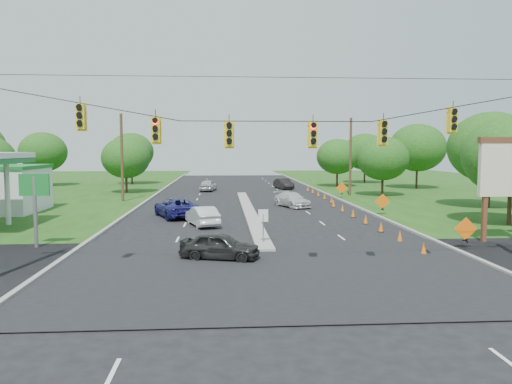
{
  "coord_description": "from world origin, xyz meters",
  "views": [
    {
      "loc": [
        -2.3,
        -21.76,
        5.47
      ],
      "look_at": [
        -0.23,
        8.7,
        2.8
      ],
      "focal_mm": 35.0,
      "sensor_mm": 36.0,
      "label": 1
    }
  ],
  "objects": [
    {
      "name": "utility_pole_far_left",
      "position": [
        -12.5,
        30.0,
        4.5
      ],
      "size": [
        0.28,
        0.28,
        9.0
      ],
      "primitive_type": "cylinder",
      "color": "#422D1C",
      "rests_on": "ground"
    },
    {
      "name": "tree_6",
      "position": [
        -16.0,
        55.0,
        4.96
      ],
      "size": [
        6.72,
        6.72,
        7.84
      ],
      "color": "black",
      "rests_on": "ground"
    },
    {
      "name": "blue_pickup",
      "position": [
        -5.97,
        18.07,
        0.78
      ],
      "size": [
        4.38,
        6.19,
        1.57
      ],
      "primitive_type": "imported",
      "rotation": [
        0.0,
        0.0,
        3.49
      ],
      "color": "navy",
      "rests_on": "ground"
    },
    {
      "name": "silver_car_far",
      "position": [
        4.23,
        24.41,
        0.68
      ],
      "size": [
        3.48,
        5.07,
        1.36
      ],
      "primitive_type": "imported",
      "rotation": [
        0.0,
        0.0,
        0.37
      ],
      "color": "silver",
      "rests_on": "ground"
    },
    {
      "name": "cone_2",
      "position": [
        8.09,
        10.0,
        0.35
      ],
      "size": [
        0.32,
        0.32,
        0.7
      ],
      "primitive_type": "cone",
      "color": "orange",
      "rests_on": "ground"
    },
    {
      "name": "cone_0",
      "position": [
        8.09,
        3.0,
        0.35
      ],
      "size": [
        0.32,
        0.32,
        0.7
      ],
      "primitive_type": "cone",
      "color": "orange",
      "rests_on": "ground"
    },
    {
      "name": "tree_10",
      "position": [
        24.0,
        44.0,
        5.58
      ],
      "size": [
        7.56,
        7.56,
        8.82
      ],
      "color": "black",
      "rests_on": "ground"
    },
    {
      "name": "curb_left",
      "position": [
        -10.1,
        30.0,
        0.0
      ],
      "size": [
        0.25,
        110.0,
        0.16
      ],
      "primitive_type": "cube",
      "color": "gray",
      "rests_on": "ground"
    },
    {
      "name": "silver_car_oncoming",
      "position": [
        -4.11,
        42.53,
        0.73
      ],
      "size": [
        2.42,
        4.53,
        1.47
      ],
      "primitive_type": "imported",
      "rotation": [
        0.0,
        0.0,
        2.98
      ],
      "color": "#B3B3B4",
      "rests_on": "ground"
    },
    {
      "name": "black_sedan",
      "position": [
        -2.43,
        2.59,
        0.67
      ],
      "size": [
        4.22,
        2.59,
        1.34
      ],
      "primitive_type": "imported",
      "rotation": [
        0.0,
        0.0,
        1.3
      ],
      "color": "black",
      "rests_on": "ground"
    },
    {
      "name": "cone_9",
      "position": [
        8.69,
        34.5,
        0.35
      ],
      "size": [
        0.32,
        0.32,
        0.7
      ],
      "primitive_type": "cone",
      "color": "orange",
      "rests_on": "ground"
    },
    {
      "name": "cross_street",
      "position": [
        0.0,
        0.0,
        0.0
      ],
      "size": [
        160.0,
        14.0,
        0.02
      ],
      "primitive_type": "cube",
      "color": "black",
      "rests_on": "ground"
    },
    {
      "name": "cone_10",
      "position": [
        8.69,
        38.0,
        0.35
      ],
      "size": [
        0.32,
        0.32,
        0.7
      ],
      "primitive_type": "cone",
      "color": "orange",
      "rests_on": "ground"
    },
    {
      "name": "pylon_sign",
      "position": [
        14.31,
        6.2,
        4.0
      ],
      "size": [
        5.9,
        2.3,
        6.12
      ],
      "color": "#59331E",
      "rests_on": "ground"
    },
    {
      "name": "tree_4",
      "position": [
        -28.0,
        52.0,
        4.96
      ],
      "size": [
        6.72,
        6.72,
        7.84
      ],
      "color": "black",
      "rests_on": "ground"
    },
    {
      "name": "cone_11",
      "position": [
        8.69,
        41.5,
        0.35
      ],
      "size": [
        0.32,
        0.32,
        0.7
      ],
      "primitive_type": "cone",
      "color": "orange",
      "rests_on": "ground"
    },
    {
      "name": "dark_car_receding",
      "position": [
        6.01,
        45.22,
        0.72
      ],
      "size": [
        2.51,
        4.59,
        1.44
      ],
      "primitive_type": "imported",
      "rotation": [
        0.0,
        0.0,
        0.24
      ],
      "color": "black",
      "rests_on": "ground"
    },
    {
      "name": "cone_1",
      "position": [
        8.09,
        6.5,
        0.35
      ],
      "size": [
        0.32,
        0.32,
        0.7
      ],
      "primitive_type": "cone",
      "color": "orange",
      "rests_on": "ground"
    },
    {
      "name": "cone_8",
      "position": [
        8.69,
        31.0,
        0.35
      ],
      "size": [
        0.32,
        0.32,
        0.7
      ],
      "primitive_type": "cone",
      "color": "orange",
      "rests_on": "ground"
    },
    {
      "name": "tree_8",
      "position": [
        22.0,
        22.0,
        5.58
      ],
      "size": [
        7.56,
        7.56,
        8.82
      ],
      "color": "black",
      "rests_on": "ground"
    },
    {
      "name": "tree_12",
      "position": [
        14.0,
        48.0,
        4.34
      ],
      "size": [
        5.88,
        5.88,
        6.86
      ],
      "color": "black",
      "rests_on": "ground"
    },
    {
      "name": "work_sign_0",
      "position": [
        10.8,
        4.0,
        1.09
      ],
      "size": [
        1.27,
        0.58,
        1.37
      ],
      "color": "black",
      "rests_on": "ground"
    },
    {
      "name": "tree_11",
      "position": [
        20.0,
        55.0,
        4.96
      ],
      "size": [
        6.72,
        6.72,
        7.84
      ],
      "color": "black",
      "rests_on": "ground"
    },
    {
      "name": "work_sign_1",
      "position": [
        10.8,
        18.0,
        1.09
      ],
      "size": [
        1.27,
        0.58,
        1.37
      ],
      "color": "black",
      "rests_on": "ground"
    },
    {
      "name": "cone_5",
      "position": [
        8.09,
        20.5,
        0.35
      ],
      "size": [
        0.32,
        0.32,
        0.7
      ],
      "primitive_type": "cone",
      "color": "orange",
      "rests_on": "ground"
    },
    {
      "name": "tree_5",
      "position": [
        -14.0,
        40.0,
        4.34
      ],
      "size": [
        5.88,
        5.88,
        6.86
      ],
      "color": "black",
      "rests_on": "ground"
    },
    {
      "name": "work_sign_2",
      "position": [
        10.8,
        32.0,
        1.09
      ],
      "size": [
        1.27,
        0.58,
        1.37
      ],
      "color": "black",
      "rests_on": "ground"
    },
    {
      "name": "cone_7",
      "position": [
        8.69,
        27.5,
        0.35
      ],
      "size": [
        0.32,
        0.32,
        0.7
      ],
      "primitive_type": "cone",
      "color": "orange",
      "rests_on": "ground"
    },
    {
      "name": "cone_3",
      "position": [
        8.09,
        13.5,
        0.35
      ],
      "size": [
        0.32,
        0.32,
        0.7
      ],
      "primitive_type": "cone",
      "color": "orange",
      "rests_on": "ground"
    },
    {
      "name": "cone_4",
      "position": [
        8.09,
        17.0,
        0.35
      ],
      "size": [
        0.32,
        0.32,
        0.7
      ],
      "primitive_type": "cone",
      "color": "orange",
      "rests_on": "ground"
    },
    {
      "name": "white_sedan",
      "position": [
        -3.72,
        13.48,
        0.7
      ],
      "size": [
        2.71,
        4.48,
        1.39
      ],
      "primitive_type": "imported",
      "rotation": [
        0.0,
        0.0,
        3.46
      ],
      "color": "silver",
      "rests_on": "ground"
    },
    {
      "name": "utility_pole_far_right",
      "position": [
        12.5,
        35.0,
        4.5
      ],
      "size": [
        0.28,
        0.28,
        9.0
      ],
      "primitive_type": "cylinder",
      "color": "#422D1C",
      "rests_on": "ground"
    },
    {
      "name": "tree_9",
      "position": [
        16.0,
        34.0,
        4.34
      ],
      "size": [
        5.88,
        5.88,
        6.86
      ],
      "color": "black",
      "rests_on": "ground"
    },
    {
      "name": "median_sign",
      "position": [
        0.0,
        6.0,
        1.46
      ],
      "size": [
        0.55,
        0.06,
        2.05
      ],
      "color": "gray",
      "rests_on": "ground"
    },
    {
      "name": "ground",
      "position": [
        0.0,
        0.0,
        0.0
      ],
      "size": [
        160.0,
        160.0,
        0.0
      ],
      "primitive_type": "plane",
      "color": "black",
      "rests_on": "ground"
    },
    {
      "name": "tree_7",
      "position": [
        18.0,
        12.0,
        4.96
      ],
      "size": [
        6.72,
        6.72,
        7.84
      ],
      "color": "black",
      "rests_on": "ground"
    },
    {
      "name": "cone_6",
      "position": [
        8.09,
        24.0,
        0.35
      ],
      "size": [
        0.32,
        0.32,
        0.7
      ],
      "primitive_type": "cone",
      "color": "orange",
      "rests_on": "ground"
    },
    {
      "name": "signal_span",
      "position": [
        -0.05,
        -1.0,
        4.97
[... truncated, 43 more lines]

